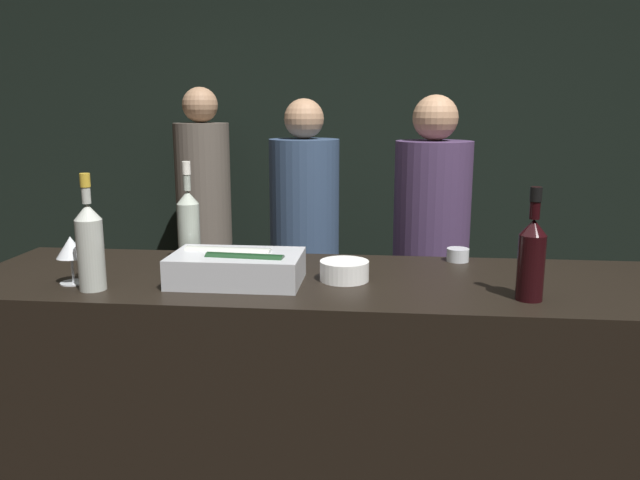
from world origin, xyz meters
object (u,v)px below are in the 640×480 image
rose_wine_bottle (90,244)px  red_wine_bottle_black_foil (532,255)px  ice_bin_with_bottles (237,267)px  white_wine_bottle (189,226)px  bowl_white (344,270)px  candle_votive (458,255)px  person_grey_polo (204,215)px  person_in_hoodie (305,239)px  person_blond_tee (430,255)px  wine_glass (71,249)px

rose_wine_bottle → red_wine_bottle_black_foil: rose_wine_bottle is taller
ice_bin_with_bottles → white_wine_bottle: 0.30m
white_wine_bottle → bowl_white: bearing=-12.9°
candle_votive → red_wine_bottle_black_foil: 0.50m
ice_bin_with_bottles → white_wine_bottle: bearing=138.4°
rose_wine_bottle → person_grey_polo: bearing=96.2°
ice_bin_with_bottles → bowl_white: 0.35m
person_in_hoodie → red_wine_bottle_black_foil: bearing=143.2°
rose_wine_bottle → person_grey_polo: (-0.21, 1.91, -0.24)m
person_blond_tee → ice_bin_with_bottles: bearing=46.9°
ice_bin_with_bottles → white_wine_bottle: size_ratio=1.12×
candle_votive → person_blond_tee: 0.71m
ice_bin_with_bottles → bowl_white: ice_bin_with_bottles is taller
rose_wine_bottle → white_wine_bottle: bearing=56.3°
candle_votive → white_wine_bottle: 0.98m
candle_votive → red_wine_bottle_black_foil: bearing=-71.3°
wine_glass → rose_wine_bottle: bearing=-32.7°
red_wine_bottle_black_foil → candle_votive: bearing=108.7°
rose_wine_bottle → person_grey_polo: person_grey_polo is taller
wine_glass → person_blond_tee: (1.21, 1.12, -0.25)m
ice_bin_with_bottles → candle_votive: bearing=26.3°
ice_bin_with_bottles → person_in_hoodie: (0.04, 1.40, -0.20)m
person_in_hoodie → person_grey_polo: bearing=-6.6°
wine_glass → white_wine_bottle: white_wine_bottle is taller
ice_bin_with_bottles → person_grey_polo: size_ratio=0.24×
white_wine_bottle → person_in_hoodie: size_ratio=0.22×
white_wine_bottle → person_grey_polo: (-0.42, 1.59, -0.24)m
bowl_white → person_blond_tee: 1.07m
rose_wine_bottle → person_blond_tee: bearing=46.7°
bowl_white → rose_wine_bottle: size_ratio=0.44×
candle_votive → person_blond_tee: size_ratio=0.05×
bowl_white → rose_wine_bottle: rose_wine_bottle is taller
white_wine_bottle → person_in_hoodie: person_in_hoodie is taller
candle_votive → person_grey_polo: bearing=134.0°
white_wine_bottle → person_in_hoodie: (0.25, 1.21, -0.29)m
person_blond_tee → wine_glass: bearing=32.9°
candle_votive → person_blond_tee: (-0.05, 0.69, -0.16)m
bowl_white → wine_glass: bearing=-171.7°
person_in_hoodie → person_grey_polo: person_grey_polo is taller
wine_glass → white_wine_bottle: 0.40m
wine_glass → bowl_white: bearing=8.3°
red_wine_bottle_black_foil → white_wine_bottle: 1.14m
bowl_white → candle_votive: size_ratio=1.97×
ice_bin_with_bottles → wine_glass: bearing=-173.0°
candle_votive → person_in_hoodie: size_ratio=0.05×
candle_votive → red_wine_bottle_black_foil: red_wine_bottle_black_foil is taller
white_wine_bottle → person_blond_tee: 1.29m
white_wine_bottle → rose_wine_bottle: bearing=-123.7°
white_wine_bottle → person_in_hoodie: 1.27m
bowl_white → red_wine_bottle_black_foil: size_ratio=0.48×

